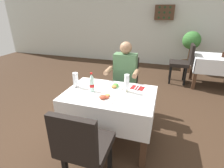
{
  "coord_description": "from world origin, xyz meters",
  "views": [
    {
      "loc": [
        0.74,
        -1.98,
        1.71
      ],
      "look_at": [
        0.12,
        0.01,
        0.81
      ],
      "focal_mm": 27.8,
      "sensor_mm": 36.0,
      "label": 1
    }
  ],
  "objects_px": {
    "beer_glass_middle": "(127,83)",
    "wall_bottle_rack": "(165,12)",
    "background_chair_left": "(183,61)",
    "main_dining_table": "(110,104)",
    "background_dining_table": "(215,64)",
    "beer_glass_left": "(76,80)",
    "background_table_tumbler": "(223,55)",
    "seated_diner_far": "(124,76)",
    "napkin_cutlery_set": "(137,88)",
    "plate_far_diner": "(115,87)",
    "cola_bottle_primary": "(92,83)",
    "chair_far_diner_seat": "(124,83)",
    "potted_plant_corner": "(190,47)",
    "chair_near_camera_side": "(83,146)",
    "plate_near_camera": "(104,97)"
  },
  "relations": [
    {
      "from": "main_dining_table",
      "to": "background_dining_table",
      "type": "relative_size",
      "value": 1.2
    },
    {
      "from": "background_chair_left",
      "to": "wall_bottle_rack",
      "type": "relative_size",
      "value": 1.73
    },
    {
      "from": "plate_far_diner",
      "to": "potted_plant_corner",
      "type": "xyz_separation_m",
      "value": [
        1.26,
        3.4,
        -0.04
      ]
    },
    {
      "from": "plate_near_camera",
      "to": "beer_glass_middle",
      "type": "relative_size",
      "value": 1.1
    },
    {
      "from": "plate_far_diner",
      "to": "background_dining_table",
      "type": "relative_size",
      "value": 0.24
    },
    {
      "from": "background_dining_table",
      "to": "chair_far_diner_seat",
      "type": "bearing_deg",
      "value": -135.17
    },
    {
      "from": "chair_near_camera_side",
      "to": "plate_near_camera",
      "type": "bearing_deg",
      "value": 90.98
    },
    {
      "from": "background_table_tumbler",
      "to": "beer_glass_middle",
      "type": "bearing_deg",
      "value": -125.11
    },
    {
      "from": "background_dining_table",
      "to": "potted_plant_corner",
      "type": "bearing_deg",
      "value": 113.67
    },
    {
      "from": "beer_glass_left",
      "to": "background_dining_table",
      "type": "distance_m",
      "value": 3.35
    },
    {
      "from": "cola_bottle_primary",
      "to": "napkin_cutlery_set",
      "type": "bearing_deg",
      "value": 26.54
    },
    {
      "from": "chair_far_diner_seat",
      "to": "cola_bottle_primary",
      "type": "relative_size",
      "value": 3.81
    },
    {
      "from": "chair_near_camera_side",
      "to": "background_dining_table",
      "type": "relative_size",
      "value": 1.02
    },
    {
      "from": "plate_far_diner",
      "to": "cola_bottle_primary",
      "type": "distance_m",
      "value": 0.32
    },
    {
      "from": "cola_bottle_primary",
      "to": "potted_plant_corner",
      "type": "bearing_deg",
      "value": 67.08
    },
    {
      "from": "main_dining_table",
      "to": "cola_bottle_primary",
      "type": "bearing_deg",
      "value": -173.45
    },
    {
      "from": "plate_far_diner",
      "to": "beer_glass_middle",
      "type": "height_order",
      "value": "beer_glass_middle"
    },
    {
      "from": "main_dining_table",
      "to": "background_table_tumbler",
      "type": "bearing_deg",
      "value": 52.96
    },
    {
      "from": "seated_diner_far",
      "to": "napkin_cutlery_set",
      "type": "relative_size",
      "value": 6.45
    },
    {
      "from": "seated_diner_far",
      "to": "beer_glass_left",
      "type": "bearing_deg",
      "value": -128.36
    },
    {
      "from": "background_chair_left",
      "to": "background_table_tumbler",
      "type": "distance_m",
      "value": 0.83
    },
    {
      "from": "background_table_tumbler",
      "to": "seated_diner_far",
      "type": "bearing_deg",
      "value": -135.81
    },
    {
      "from": "beer_glass_middle",
      "to": "potted_plant_corner",
      "type": "xyz_separation_m",
      "value": [
        1.09,
        3.45,
        -0.13
      ]
    },
    {
      "from": "beer_glass_left",
      "to": "potted_plant_corner",
      "type": "distance_m",
      "value": 3.95
    },
    {
      "from": "background_chair_left",
      "to": "beer_glass_left",
      "type": "bearing_deg",
      "value": -121.82
    },
    {
      "from": "seated_diner_far",
      "to": "background_dining_table",
      "type": "bearing_deg",
      "value": 47.02
    },
    {
      "from": "background_dining_table",
      "to": "background_chair_left",
      "type": "height_order",
      "value": "background_chair_left"
    },
    {
      "from": "chair_near_camera_side",
      "to": "napkin_cutlery_set",
      "type": "relative_size",
      "value": 4.97
    },
    {
      "from": "chair_far_diner_seat",
      "to": "napkin_cutlery_set",
      "type": "height_order",
      "value": "chair_far_diner_seat"
    },
    {
      "from": "beer_glass_left",
      "to": "main_dining_table",
      "type": "bearing_deg",
      "value": -3.12
    },
    {
      "from": "plate_near_camera",
      "to": "chair_far_diner_seat",
      "type": "bearing_deg",
      "value": 89.37
    },
    {
      "from": "chair_near_camera_side",
      "to": "plate_near_camera",
      "type": "relative_size",
      "value": 3.78
    },
    {
      "from": "beer_glass_middle",
      "to": "background_table_tumbler",
      "type": "relative_size",
      "value": 2.12
    },
    {
      "from": "chair_far_diner_seat",
      "to": "background_chair_left",
      "type": "distance_m",
      "value": 2.02
    },
    {
      "from": "napkin_cutlery_set",
      "to": "chair_near_camera_side",
      "type": "bearing_deg",
      "value": -106.91
    },
    {
      "from": "background_dining_table",
      "to": "background_chair_left",
      "type": "relative_size",
      "value": 0.98
    },
    {
      "from": "main_dining_table",
      "to": "beer_glass_left",
      "type": "relative_size",
      "value": 5.5
    },
    {
      "from": "main_dining_table",
      "to": "plate_far_diner",
      "type": "xyz_separation_m",
      "value": [
        0.02,
        0.15,
        0.19
      ]
    },
    {
      "from": "seated_diner_far",
      "to": "plate_near_camera",
      "type": "height_order",
      "value": "seated_diner_far"
    },
    {
      "from": "chair_far_diner_seat",
      "to": "background_dining_table",
      "type": "bearing_deg",
      "value": 44.83
    },
    {
      "from": "beer_glass_middle",
      "to": "wall_bottle_rack",
      "type": "distance_m",
      "value": 3.88
    },
    {
      "from": "background_dining_table",
      "to": "background_table_tumbler",
      "type": "relative_size",
      "value": 8.65
    },
    {
      "from": "beer_glass_left",
      "to": "beer_glass_middle",
      "type": "xyz_separation_m",
      "value": [
        0.69,
        0.07,
        0.01
      ]
    },
    {
      "from": "main_dining_table",
      "to": "plate_far_diner",
      "type": "distance_m",
      "value": 0.25
    },
    {
      "from": "cola_bottle_primary",
      "to": "background_chair_left",
      "type": "height_order",
      "value": "cola_bottle_primary"
    },
    {
      "from": "chair_far_diner_seat",
      "to": "cola_bottle_primary",
      "type": "height_order",
      "value": "cola_bottle_primary"
    },
    {
      "from": "background_chair_left",
      "to": "background_dining_table",
      "type": "bearing_deg",
      "value": -0.0
    },
    {
      "from": "chair_near_camera_side",
      "to": "beer_glass_left",
      "type": "distance_m",
      "value": 0.99
    },
    {
      "from": "napkin_cutlery_set",
      "to": "background_table_tumbler",
      "type": "relative_size",
      "value": 1.77
    },
    {
      "from": "seated_diner_far",
      "to": "chair_near_camera_side",
      "type": "bearing_deg",
      "value": -91.03
    }
  ]
}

